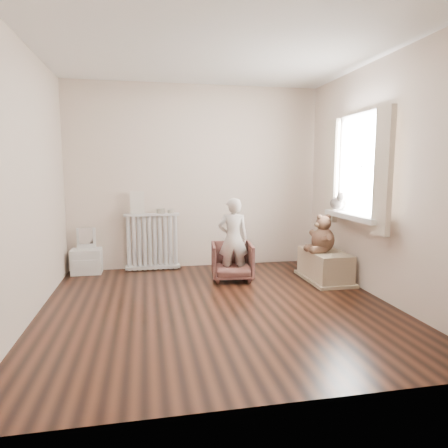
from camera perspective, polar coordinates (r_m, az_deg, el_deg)
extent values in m
cube|color=black|center=(4.25, -0.83, -11.62)|extent=(3.60, 3.60, 0.01)
cube|color=white|center=(4.18, -0.91, 24.28)|extent=(3.60, 3.60, 0.01)
cube|color=beige|center=(5.79, -4.06, 6.66)|extent=(3.60, 0.02, 2.60)
cube|color=beige|center=(2.26, 7.31, 4.83)|extent=(3.60, 0.02, 2.60)
cube|color=beige|center=(4.09, -26.62, 5.38)|extent=(0.02, 3.60, 2.60)
cube|color=beige|center=(4.68, 21.49, 5.87)|extent=(0.02, 3.60, 2.60)
cube|color=white|center=(4.91, 19.29, 7.79)|extent=(0.03, 0.90, 1.10)
cube|color=silver|center=(4.90, 18.08, 1.04)|extent=(0.22, 1.10, 0.06)
cube|color=beige|center=(4.37, 21.79, 6.93)|extent=(0.06, 0.26, 1.30)
cube|color=beige|center=(5.37, 15.15, 7.28)|extent=(0.06, 0.26, 1.30)
cube|color=silver|center=(5.72, -10.20, -2.63)|extent=(0.76, 0.14, 0.80)
cube|color=beige|center=(5.65, -12.30, 3.02)|extent=(0.19, 0.02, 0.32)
cylinder|color=#A59E8C|center=(5.66, -9.04, 1.85)|extent=(0.11, 0.11, 0.07)
cylinder|color=#A59E8C|center=(5.67, -7.63, 1.78)|extent=(0.09, 0.09, 0.05)
cube|color=silver|center=(5.77, -19.06, -4.02)|extent=(0.39, 0.28, 0.62)
imported|color=brown|center=(5.16, 1.18, -5.34)|extent=(0.57, 0.59, 0.48)
imported|color=beige|center=(5.05, 1.32, -2.14)|extent=(0.41, 0.29, 1.04)
cube|color=tan|center=(5.30, 14.19, -5.67)|extent=(0.43, 0.80, 0.38)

